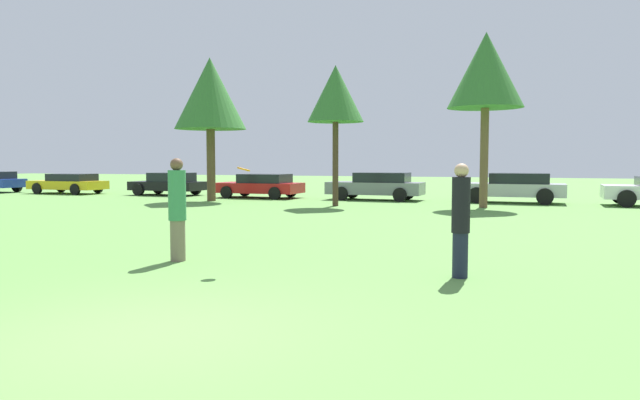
# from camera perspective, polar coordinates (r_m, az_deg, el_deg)

# --- Properties ---
(ground_plane) EXTENTS (120.00, 120.00, 0.00)m
(ground_plane) POSITION_cam_1_polar(r_m,az_deg,el_deg) (6.71, -17.25, -12.51)
(ground_plane) COLOR #5B8E42
(person_thrower) EXTENTS (0.33, 0.33, 1.91)m
(person_thrower) POSITION_cam_1_polar(r_m,az_deg,el_deg) (11.11, -13.78, -0.83)
(person_thrower) COLOR #726651
(person_thrower) RESTS_ON ground
(person_catcher) EXTENTS (0.29, 0.29, 1.82)m
(person_catcher) POSITION_cam_1_polar(r_m,az_deg,el_deg) (9.52, 13.59, -1.81)
(person_catcher) COLOR #191E33
(person_catcher) RESTS_ON ground
(frisbee) EXTENTS (0.23, 0.23, 0.10)m
(frisbee) POSITION_cam_1_polar(r_m,az_deg,el_deg) (10.13, -7.48, 3.00)
(frisbee) COLOR orange
(tree_0) EXTENTS (3.22, 3.22, 6.50)m
(tree_0) POSITION_cam_1_polar(r_m,az_deg,el_deg) (27.23, -10.69, 10.11)
(tree_0) COLOR brown
(tree_0) RESTS_ON ground
(tree_1) EXTENTS (2.28, 2.28, 5.69)m
(tree_1) POSITION_cam_1_polar(r_m,az_deg,el_deg) (23.87, 1.53, 10.26)
(tree_1) COLOR #473323
(tree_1) RESTS_ON ground
(tree_2) EXTENTS (2.92, 2.92, 6.83)m
(tree_2) POSITION_cam_1_polar(r_m,az_deg,el_deg) (24.04, 15.90, 12.00)
(tree_2) COLOR brown
(tree_2) RESTS_ON ground
(parked_car_yellow) EXTENTS (4.39, 2.05, 1.11)m
(parked_car_yellow) POSITION_cam_1_polar(r_m,az_deg,el_deg) (35.39, -23.34, 1.54)
(parked_car_yellow) COLOR gold
(parked_car_yellow) RESTS_ON ground
(parked_car_black) EXTENTS (3.94, 2.08, 1.20)m
(parked_car_black) POSITION_cam_1_polar(r_m,az_deg,el_deg) (32.07, -14.58, 1.58)
(parked_car_black) COLOR black
(parked_car_black) RESTS_ON ground
(parked_car_red) EXTENTS (4.28, 2.24, 1.19)m
(parked_car_red) POSITION_cam_1_polar(r_m,az_deg,el_deg) (29.04, -5.82, 1.44)
(parked_car_red) COLOR red
(parked_car_red) RESTS_ON ground
(parked_car_grey) EXTENTS (4.53, 2.03, 1.29)m
(parked_car_grey) POSITION_cam_1_polar(r_m,az_deg,el_deg) (27.45, 5.58, 1.41)
(parked_car_grey) COLOR slate
(parked_car_grey) RESTS_ON ground
(parked_car_silver) EXTENTS (4.55, 2.13, 1.30)m
(parked_car_silver) POSITION_cam_1_polar(r_m,az_deg,el_deg) (26.89, 18.38, 1.23)
(parked_car_silver) COLOR #B2B2B7
(parked_car_silver) RESTS_ON ground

